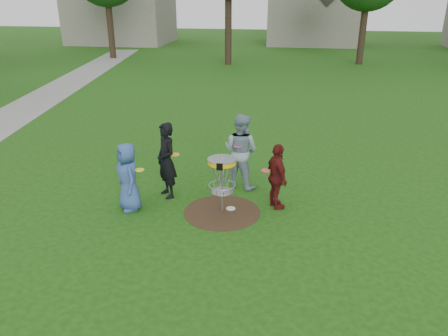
# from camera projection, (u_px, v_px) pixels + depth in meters

# --- Properties ---
(ground) EXTENTS (100.00, 100.00, 0.00)m
(ground) POSITION_uv_depth(u_px,v_px,m) (222.00, 212.00, 10.24)
(ground) COLOR #19470F
(ground) RESTS_ON ground
(dirt_patch) EXTENTS (1.80, 1.80, 0.01)m
(dirt_patch) POSITION_uv_depth(u_px,v_px,m) (222.00, 212.00, 10.24)
(dirt_patch) COLOR #47331E
(dirt_patch) RESTS_ON ground
(concrete_path) EXTENTS (7.75, 39.92, 0.02)m
(concrete_path) POSITION_uv_depth(u_px,v_px,m) (24.00, 109.00, 18.97)
(concrete_path) COLOR #9E9E99
(concrete_path) RESTS_ON ground
(player_blue) EXTENTS (0.89, 0.95, 1.64)m
(player_blue) POSITION_uv_depth(u_px,v_px,m) (128.00, 177.00, 10.11)
(player_blue) COLOR #365497
(player_blue) RESTS_ON ground
(player_black) EXTENTS (0.80, 0.83, 1.91)m
(player_black) POSITION_uv_depth(u_px,v_px,m) (166.00, 161.00, 10.71)
(player_black) COLOR black
(player_black) RESTS_ON ground
(player_grey) EXTENTS (1.18, 1.07, 1.97)m
(player_grey) POSITION_uv_depth(u_px,v_px,m) (241.00, 151.00, 11.26)
(player_grey) COLOR #7E94A3
(player_grey) RESTS_ON ground
(player_maroon) EXTENTS (0.77, 1.01, 1.60)m
(player_maroon) POSITION_uv_depth(u_px,v_px,m) (277.00, 177.00, 10.17)
(player_maroon) COLOR #5C1615
(player_maroon) RESTS_ON ground
(disc_on_grass) EXTENTS (0.22, 0.22, 0.02)m
(disc_on_grass) POSITION_uv_depth(u_px,v_px,m) (231.00, 209.00, 10.39)
(disc_on_grass) COLOR white
(disc_on_grass) RESTS_ON ground
(disc_golf_basket) EXTENTS (0.66, 0.67, 1.38)m
(disc_golf_basket) POSITION_uv_depth(u_px,v_px,m) (222.00, 172.00, 9.86)
(disc_golf_basket) COLOR #9EA0A5
(disc_golf_basket) RESTS_ON ground
(held_discs) EXTENTS (3.09, 1.62, 0.25)m
(held_discs) POSITION_uv_depth(u_px,v_px,m) (205.00, 160.00, 10.37)
(held_discs) COLOR #F0FF1C
(held_discs) RESTS_ON ground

